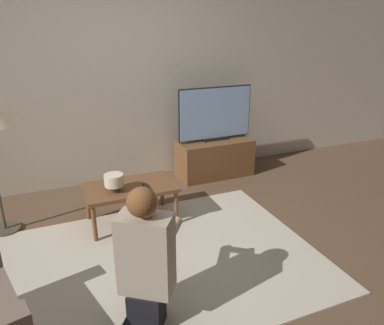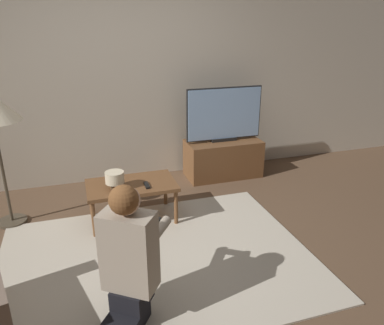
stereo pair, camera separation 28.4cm
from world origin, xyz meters
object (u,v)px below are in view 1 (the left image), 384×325
object	(u,v)px
table_lamp	(114,181)
tv	(215,114)
person_kneeling	(145,260)
coffee_table	(130,190)

from	to	relation	value
table_lamp	tv	bearing A→B (deg)	31.06
person_kneeling	table_lamp	bearing A→B (deg)	-57.56
tv	coffee_table	distance (m)	1.61
tv	coffee_table	xyz separation A→B (m)	(-1.31, -0.82, -0.45)
tv	table_lamp	world-z (taller)	tv
person_kneeling	coffee_table	bearing A→B (deg)	-64.17
tv	coffee_table	size ratio (longest dim) A/B	1.12
person_kneeling	table_lamp	size ratio (longest dim) A/B	5.49
coffee_table	table_lamp	world-z (taller)	table_lamp
coffee_table	person_kneeling	distance (m)	1.37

